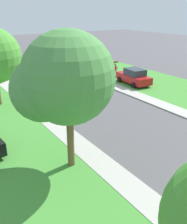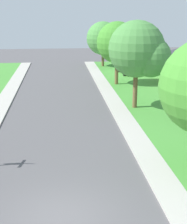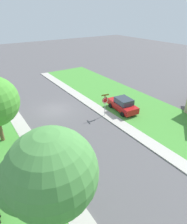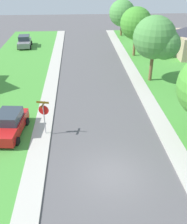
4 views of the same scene
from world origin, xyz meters
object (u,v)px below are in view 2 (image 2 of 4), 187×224
at_px(car_white_driveway_right, 129,67).
at_px(tree_sidewalk_far, 120,44).
at_px(tree_corner_large, 105,39).
at_px(tree_sidewalk_near, 140,51).

xyz_separation_m(car_white_driveway_right, tree_sidewalk_far, (-2.33, -6.10, 3.39)).
relative_size(car_white_driveway_right, tree_corner_large, 0.71).
bearing_deg(tree_sidewalk_near, tree_sidewalk_far, 89.76).
distance_m(car_white_driveway_right, tree_corner_large, 6.98).
xyz_separation_m(car_white_driveway_right, tree_sidewalk_near, (-2.37, -15.18, 3.69)).
bearing_deg(car_white_driveway_right, tree_sidewalk_near, -98.86).
bearing_deg(tree_sidewalk_far, car_white_driveway_right, 69.09).
bearing_deg(tree_sidewalk_far, tree_sidewalk_near, -90.24).
distance_m(tree_sidewalk_far, tree_sidewalk_near, 9.09).
xyz_separation_m(car_white_driveway_right, tree_corner_large, (-2.20, 5.97, 2.87)).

